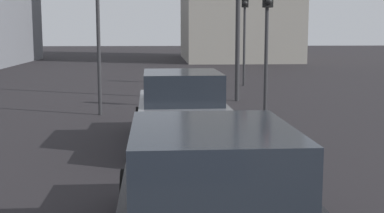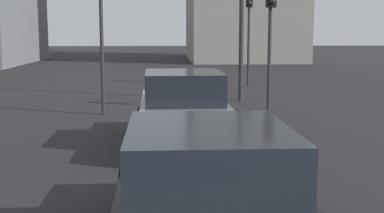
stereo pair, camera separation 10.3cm
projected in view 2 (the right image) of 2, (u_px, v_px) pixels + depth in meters
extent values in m
cube|color=slate|center=(183.00, 117.00, 11.70)|extent=(4.50, 1.92, 0.70)
cube|color=#1E232B|center=(184.00, 87.00, 11.38)|extent=(2.04, 1.66, 0.66)
cylinder|color=black|center=(217.00, 119.00, 13.17)|extent=(0.64, 0.23, 0.64)
cylinder|color=black|center=(143.00, 120.00, 13.05)|extent=(0.64, 0.23, 0.64)
cylinder|color=black|center=(234.00, 142.00, 10.44)|extent=(0.64, 0.23, 0.64)
cylinder|color=black|center=(140.00, 143.00, 10.31)|extent=(0.64, 0.23, 0.64)
cube|color=red|center=(227.00, 130.00, 9.51)|extent=(0.03, 0.20, 0.11)
cube|color=red|center=(153.00, 131.00, 9.42)|extent=(0.03, 0.20, 0.11)
cube|color=black|center=(206.00, 207.00, 5.81)|extent=(4.74, 1.93, 0.66)
cube|color=#1E232B|center=(208.00, 156.00, 5.48)|extent=(2.14, 1.68, 0.61)
cylinder|color=black|center=(264.00, 189.00, 7.35)|extent=(0.64, 0.23, 0.64)
cylinder|color=black|center=(128.00, 192.00, 7.23)|extent=(0.64, 0.23, 0.64)
cylinder|color=#2D2D30|center=(269.00, 61.00, 16.08)|extent=(0.11, 0.11, 3.17)
sphere|color=black|center=(272.00, 1.00, 15.66)|extent=(0.20, 0.20, 0.20)
cylinder|color=#2D2D30|center=(248.00, 47.00, 23.66)|extent=(0.11, 0.11, 3.48)
sphere|color=black|center=(250.00, 3.00, 23.22)|extent=(0.20, 0.20, 0.20)
cylinder|color=#2D2D30|center=(102.00, 55.00, 15.54)|extent=(0.11, 0.11, 3.58)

